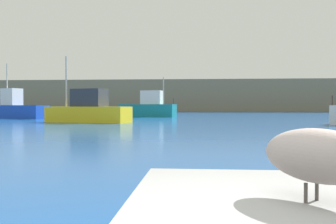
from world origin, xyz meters
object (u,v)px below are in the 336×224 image
object	(u,v)px
fishing_boat_teal	(148,108)
fishing_boat_yellow	(88,110)
fishing_boat_blue	(19,109)
mooring_buoy	(320,138)
pelican	(319,154)

from	to	relation	value
fishing_boat_teal	fishing_boat_yellow	world-z (taller)	fishing_boat_yellow
fishing_boat_blue	mooring_buoy	size ratio (longest dim) A/B	11.48
fishing_boat_blue	mooring_buoy	bearing A→B (deg)	153.02
fishing_boat_yellow	fishing_boat_blue	bearing A→B (deg)	-24.46
fishing_boat_teal	fishing_boat_blue	distance (m)	14.24
fishing_boat_blue	fishing_boat_teal	bearing A→B (deg)	-132.52
fishing_boat_teal	fishing_boat_blue	bearing A→B (deg)	-139.90
fishing_boat_blue	fishing_boat_yellow	bearing A→B (deg)	160.65
pelican	mooring_buoy	xyz separation A→B (m)	(3.03, 9.60, -0.70)
pelican	fishing_boat_teal	xyz separation A→B (m)	(-6.81, 40.74, 0.09)
fishing_boat_teal	fishing_boat_yellow	distance (m)	14.98
fishing_boat_teal	mooring_buoy	distance (m)	32.66
fishing_boat_teal	mooring_buoy	bearing A→B (deg)	-59.20
fishing_boat_yellow	fishing_boat_blue	distance (m)	12.88
pelican	fishing_boat_yellow	bearing A→B (deg)	161.36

